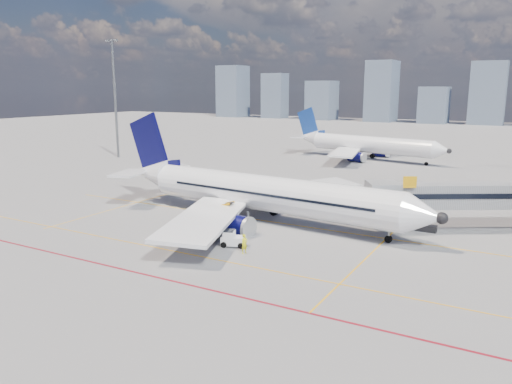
% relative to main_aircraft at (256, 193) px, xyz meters
% --- Properties ---
extents(ground, '(420.00, 420.00, 0.00)m').
position_rel_main_aircraft_xyz_m(ground, '(1.60, -8.19, -3.22)').
color(ground, gray).
rests_on(ground, ground).
extents(apron_markings, '(90.00, 35.12, 0.01)m').
position_rel_main_aircraft_xyz_m(apron_markings, '(1.02, -12.10, -3.21)').
color(apron_markings, '#EFA40C').
rests_on(apron_markings, ground).
extents(jet_bridge, '(23.55, 15.78, 6.30)m').
position_rel_main_aircraft_xyz_m(jet_bridge, '(25.11, 8.72, 0.52)').
color(jet_bridge, gray).
rests_on(jet_bridge, ground).
extents(floodlight_mast_nw, '(3.20, 0.61, 25.45)m').
position_rel_main_aircraft_xyz_m(floodlight_mast_nw, '(-53.40, 31.80, 10.37)').
color(floodlight_mast_nw, slate).
rests_on(floodlight_mast_nw, ground).
extents(distant_skyline, '(251.18, 15.66, 30.73)m').
position_rel_main_aircraft_xyz_m(distant_skyline, '(2.06, 181.81, 9.43)').
color(distant_skyline, slate).
rests_on(distant_skyline, ground).
extents(main_aircraft, '(42.79, 37.23, 12.50)m').
position_rel_main_aircraft_xyz_m(main_aircraft, '(0.00, 0.00, 0.00)').
color(main_aircraft, white).
rests_on(main_aircraft, ground).
extents(second_aircraft, '(36.68, 31.61, 10.89)m').
position_rel_main_aircraft_xyz_m(second_aircraft, '(-4.33, 55.77, 0.01)').
color(second_aircraft, white).
rests_on(second_aircraft, ground).
extents(baggage_tug, '(2.64, 2.10, 1.63)m').
position_rel_main_aircraft_xyz_m(baggage_tug, '(3.06, -10.17, -2.44)').
color(baggage_tug, white).
rests_on(baggage_tug, ground).
extents(cargo_dolly, '(3.11, 1.47, 1.68)m').
position_rel_main_aircraft_xyz_m(cargo_dolly, '(-0.54, -9.96, -2.29)').
color(cargo_dolly, black).
rests_on(cargo_dolly, ground).
extents(belt_loader, '(6.57, 2.11, 2.65)m').
position_rel_main_aircraft_xyz_m(belt_loader, '(-5.03, -3.82, -2.53)').
color(belt_loader, black).
rests_on(belt_loader, ground).
extents(ramp_worker, '(0.65, 0.80, 1.88)m').
position_rel_main_aircraft_xyz_m(ramp_worker, '(5.21, -11.45, -2.28)').
color(ramp_worker, yellow).
rests_on(ramp_worker, ground).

